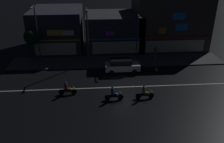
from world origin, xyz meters
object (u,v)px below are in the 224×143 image
streetlamp_east (138,33)px  motorcycle_lead (144,93)px  parked_car_near_kerb (122,65)px  traffic_cone (157,68)px  streetlamp_west (37,30)px  motorcycle_opposite_lane (113,94)px  pedestrian_on_sidewalk (155,53)px  streetlamp_mid (88,31)px  motorcycle_following (67,89)px

streetlamp_east → motorcycle_lead: size_ratio=3.28×
parked_car_near_kerb → traffic_cone: size_ratio=7.82×
streetlamp_west → streetlamp_east: 13.32m
motorcycle_lead → motorcycle_opposite_lane: same height
pedestrian_on_sidewalk → motorcycle_lead: bearing=121.5°
traffic_cone → pedestrian_on_sidewalk: bearing=80.6°
streetlamp_mid → motorcycle_following: (-2.13, -8.13, -3.86)m
parked_car_near_kerb → motorcycle_lead: (1.56, -6.59, -0.24)m
streetlamp_mid → motorcycle_opposite_lane: 10.63m
streetlamp_west → parked_car_near_kerb: size_ratio=1.77×
pedestrian_on_sidewalk → motorcycle_opposite_lane: pedestrian_on_sidewalk is taller
streetlamp_west → streetlamp_mid: size_ratio=1.03×
pedestrian_on_sidewalk → motorcycle_opposite_lane: size_ratio=1.03×
streetlamp_mid → traffic_cone: bearing=-18.7°
streetlamp_east → motorcycle_opposite_lane: streetlamp_east is taller
streetlamp_west → motorcycle_lead: 16.66m
streetlamp_west → pedestrian_on_sidewalk: size_ratio=3.88×
motorcycle_following → streetlamp_east: bearing=-140.2°
streetlamp_east → streetlamp_mid: bearing=-172.9°
streetlamp_west → parked_car_near_kerb: streetlamp_west is taller
streetlamp_mid → streetlamp_east: streetlamp_mid is taller
motorcycle_following → motorcycle_opposite_lane: 4.95m
motorcycle_lead → traffic_cone: bearing=-105.9°
streetlamp_east → pedestrian_on_sidewalk: 3.83m
streetlamp_east → motorcycle_opposite_lane: size_ratio=3.28×
motorcycle_lead → motorcycle_opposite_lane: (-3.15, -0.04, 0.00)m
streetlamp_west → motorcycle_opposite_lane: bearing=-48.6°
streetlamp_east → traffic_cone: bearing=-62.1°
streetlamp_west → motorcycle_opposite_lane: size_ratio=4.00×
streetlamp_west → motorcycle_following: bearing=-63.6°
streetlamp_west → streetlamp_mid: 6.68m
parked_car_near_kerb → motorcycle_opposite_lane: bearing=76.6°
motorcycle_lead → motorcycle_opposite_lane: size_ratio=1.00×
motorcycle_following → motorcycle_opposite_lane: bearing=157.5°
parked_car_near_kerb → pedestrian_on_sidewalk: bearing=-145.1°
streetlamp_west → pedestrian_on_sidewalk: streetlamp_west is taller
streetlamp_west → streetlamp_east: streetlamp_west is taller
pedestrian_on_sidewalk → traffic_cone: 3.66m
streetlamp_east → motorcycle_following: streetlamp_east is taller
traffic_cone → streetlamp_east: bearing=117.9°
traffic_cone → parked_car_near_kerb: bearing=179.9°
motorcycle_following → pedestrian_on_sidewalk: bearing=-148.2°
streetlamp_mid → streetlamp_east: (6.68, 0.83, -0.62)m
streetlamp_east → pedestrian_on_sidewalk: (2.57, -0.23, -2.83)m
streetlamp_mid → pedestrian_on_sidewalk: size_ratio=3.78×
streetlamp_mid → streetlamp_east: 6.76m
traffic_cone → streetlamp_west: bearing=165.9°
streetlamp_west → traffic_cone: bearing=-14.1°
motorcycle_opposite_lane → streetlamp_west: bearing=-53.0°
streetlamp_east → motorcycle_opposite_lane: bearing=-111.4°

